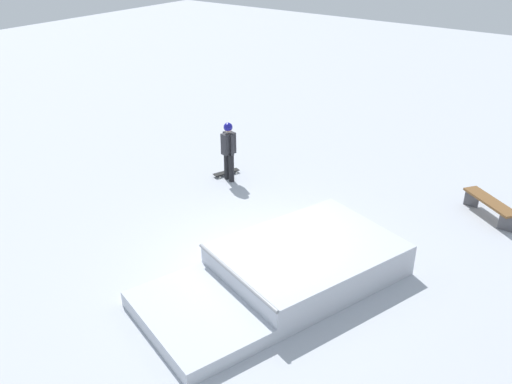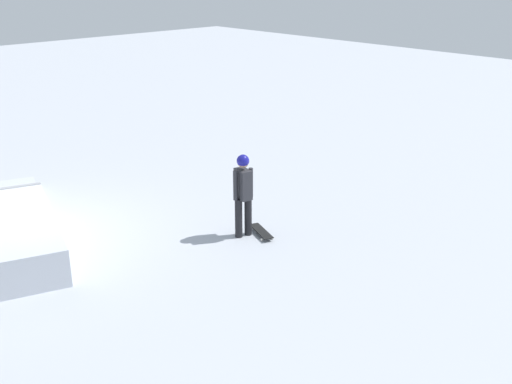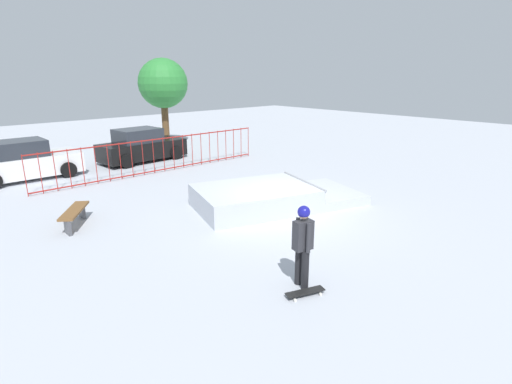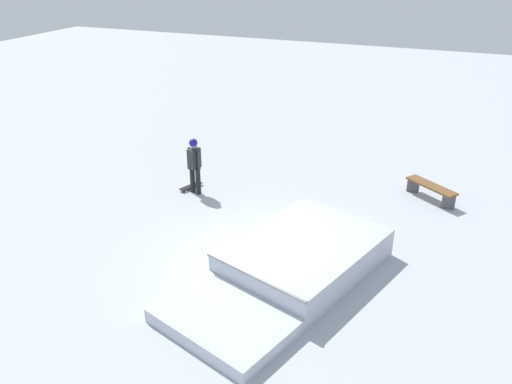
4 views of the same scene
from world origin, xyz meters
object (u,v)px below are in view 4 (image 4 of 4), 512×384
at_px(skate_ramp, 292,265).
at_px(skateboard, 191,186).
at_px(park_bench, 431,189).
at_px(skater, 194,162).

bearing_deg(skate_ramp, skateboard, -108.66).
distance_m(skate_ramp, skateboard, 5.45).
bearing_deg(park_bench, skate_ramp, -25.76).
xyz_separation_m(skater, park_bench, (-2.15, 6.57, -0.65)).
relative_size(skate_ramp, skater, 3.44).
distance_m(skater, park_bench, 6.95).
bearing_deg(skateboard, park_bench, 126.04).
relative_size(skate_ramp, park_bench, 3.88).
height_order(skate_ramp, skater, skater).
height_order(skate_ramp, skateboard, skate_ramp).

